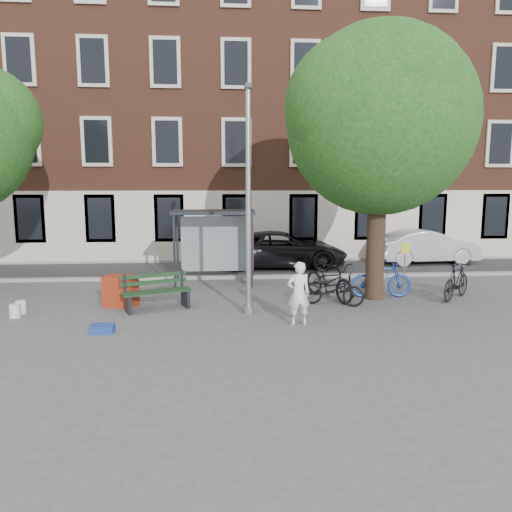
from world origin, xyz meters
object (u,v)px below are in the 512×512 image
object	(u,v)px
bus_shelter	(224,230)
car_silver	(426,247)
lamppost	(248,213)
painter	(299,293)
bike_a	(332,289)
notice_sign	(405,258)
car_dark	(282,249)
bike_d	(457,281)
bike_c	(329,280)
bike_b	(381,279)
bench	(157,293)
red_stand	(121,291)

from	to	relation	value
bus_shelter	car_silver	distance (m)	9.80
lamppost	car_silver	xyz separation A→B (m)	(8.34, 7.91, -2.03)
painter	bike_a	xyz separation A→B (m)	(1.31, 1.91, -0.33)
lamppost	notice_sign	world-z (taller)	lamppost
bus_shelter	car_dark	bearing A→B (deg)	53.12
bike_d	notice_sign	bearing A→B (deg)	3.06
notice_sign	bike_a	bearing A→B (deg)	-154.05
bus_shelter	bike_a	size ratio (longest dim) A/B	1.54
bike_c	bike_d	bearing A→B (deg)	-30.29
bike_b	bike_c	size ratio (longest dim) A/B	0.85
bike_b	bench	bearing A→B (deg)	100.73
car_dark	notice_sign	size ratio (longest dim) A/B	3.34
bike_c	notice_sign	xyz separation A→B (m)	(2.69, 0.84, 0.55)
bench	red_stand	size ratio (longest dim) A/B	2.25
bench	car_silver	bearing A→B (deg)	11.47
bike_b	car_dark	xyz separation A→B (m)	(-2.43, 5.72, 0.19)
bike_d	car_dark	size ratio (longest dim) A/B	0.34
painter	bike_c	distance (m)	3.05
bike_a	painter	bearing A→B (deg)	165.34
bike_b	bike_c	distance (m)	1.68
car_dark	bus_shelter	bearing A→B (deg)	145.56
painter	bike_b	bearing A→B (deg)	-144.17
red_stand	lamppost	bearing A→B (deg)	-16.78
bike_b	notice_sign	xyz separation A→B (m)	(1.01, 0.73, 0.56)
lamppost	bike_b	size ratio (longest dim) A/B	3.19
bench	bus_shelter	bearing A→B (deg)	37.99
car_silver	bike_c	bearing A→B (deg)	132.96
bike_b	bike_d	bearing A→B (deg)	-98.07
notice_sign	bike_c	bearing A→B (deg)	-167.23
lamppost	car_dark	xyz separation A→B (m)	(1.84, 7.37, -2.02)
lamppost	bench	size ratio (longest dim) A/B	3.02
notice_sign	bus_shelter	bearing A→B (deg)	159.05
notice_sign	car_dark	bearing A→B (deg)	120.04
bus_shelter	painter	world-z (taller)	bus_shelter
bike_a	bike_c	distance (m)	0.80
bike_b	red_stand	world-z (taller)	bike_b
bench	bike_c	bearing A→B (deg)	-12.63
bus_shelter	car_dark	size ratio (longest dim) A/B	0.52
lamppost	red_stand	xyz separation A→B (m)	(-3.68, 1.11, -2.33)
lamppost	bike_a	xyz separation A→B (m)	(2.51, 0.74, -2.30)
bike_b	car_dark	world-z (taller)	car_dark
car_dark	lamppost	bearing A→B (deg)	168.43
painter	bike_c	size ratio (longest dim) A/B	0.72
bench	car_dark	size ratio (longest dim) A/B	0.37
bus_shelter	bike_b	xyz separation A→B (m)	(4.87, -2.46, -1.34)
bus_shelter	bench	world-z (taller)	bus_shelter
bike_a	car_silver	xyz separation A→B (m)	(5.83, 7.17, 0.26)
bus_shelter	bike_b	size ratio (longest dim) A/B	1.49
bike_d	bench	bearing A→B (deg)	49.79
bike_d	car_silver	bearing A→B (deg)	-59.06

